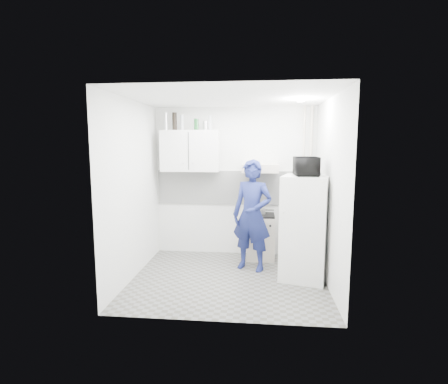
# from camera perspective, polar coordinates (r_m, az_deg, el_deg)

# --- Properties ---
(floor) EXTENTS (2.80, 2.80, 0.00)m
(floor) POSITION_cam_1_polar(r_m,az_deg,el_deg) (5.29, 0.68, -14.01)
(floor) COLOR slate
(floor) RESTS_ON ground
(ceiling) EXTENTS (2.80, 2.80, 0.00)m
(ceiling) POSITION_cam_1_polar(r_m,az_deg,el_deg) (4.95, 0.73, 15.17)
(ceiling) COLOR white
(ceiling) RESTS_ON wall_back
(wall_back) EXTENTS (2.80, 0.00, 2.80)m
(wall_back) POSITION_cam_1_polar(r_m,az_deg,el_deg) (6.19, 1.72, 1.65)
(wall_back) COLOR white
(wall_back) RESTS_ON floor
(wall_left) EXTENTS (0.00, 2.60, 2.60)m
(wall_left) POSITION_cam_1_polar(r_m,az_deg,el_deg) (5.26, -14.66, 0.29)
(wall_left) COLOR white
(wall_left) RESTS_ON floor
(wall_right) EXTENTS (0.00, 2.60, 2.60)m
(wall_right) POSITION_cam_1_polar(r_m,az_deg,el_deg) (5.03, 16.80, -0.14)
(wall_right) COLOR white
(wall_right) RESTS_ON floor
(person) EXTENTS (0.74, 0.61, 1.74)m
(person) POSITION_cam_1_polar(r_m,az_deg,el_deg) (5.47, 4.60, -3.80)
(person) COLOR navy
(person) RESTS_ON floor
(stove) EXTENTS (0.47, 0.47, 0.75)m
(stove) POSITION_cam_1_polar(r_m,az_deg,el_deg) (6.10, 6.03, -7.35)
(stove) COLOR beige
(stove) RESTS_ON floor
(fridge) EXTENTS (0.77, 0.77, 1.52)m
(fridge) POSITION_cam_1_polar(r_m,az_deg,el_deg) (5.23, 13.00, -5.71)
(fridge) COLOR white
(fridge) RESTS_ON floor
(stove_top) EXTENTS (0.45, 0.45, 0.03)m
(stove_top) POSITION_cam_1_polar(r_m,az_deg,el_deg) (6.01, 6.08, -3.79)
(stove_top) COLOR black
(stove_top) RESTS_ON stove
(saucepan) EXTENTS (0.16, 0.16, 0.09)m
(saucepan) POSITION_cam_1_polar(r_m,az_deg,el_deg) (6.05, 6.04, -3.16)
(saucepan) COLOR silver
(saucepan) RESTS_ON stove_top
(microwave) EXTENTS (0.49, 0.34, 0.27)m
(microwave) POSITION_cam_1_polar(r_m,az_deg,el_deg) (5.10, 13.31, 4.10)
(microwave) COLOR black
(microwave) RESTS_ON fridge
(bottle_a) EXTENTS (0.07, 0.07, 0.30)m
(bottle_a) POSITION_cam_1_polar(r_m,az_deg,el_deg) (6.19, -9.48, 11.26)
(bottle_a) COLOR silver
(bottle_a) RESTS_ON upper_cabinet
(bottle_b) EXTENTS (0.08, 0.08, 0.30)m
(bottle_b) POSITION_cam_1_polar(r_m,az_deg,el_deg) (6.15, -8.07, 11.33)
(bottle_b) COLOR black
(bottle_b) RESTS_ON upper_cabinet
(bottle_c) EXTENTS (0.06, 0.06, 0.26)m
(bottle_c) POSITION_cam_1_polar(r_m,az_deg,el_deg) (6.12, -6.86, 11.18)
(bottle_c) COLOR #B2B7BC
(bottle_c) RESTS_ON upper_cabinet
(canister_a) EXTENTS (0.08, 0.08, 0.19)m
(canister_a) POSITION_cam_1_polar(r_m,az_deg,el_deg) (6.07, -4.55, 10.93)
(canister_a) COLOR #144C1E
(canister_a) RESTS_ON upper_cabinet
(canister_b) EXTENTS (0.08, 0.08, 0.15)m
(canister_b) POSITION_cam_1_polar(r_m,az_deg,el_deg) (6.04, -3.11, 10.75)
(canister_b) COLOR silver
(canister_b) RESTS_ON upper_cabinet
(bottle_e) EXTENTS (0.06, 0.06, 0.24)m
(bottle_e) POSITION_cam_1_polar(r_m,az_deg,el_deg) (6.03, -2.26, 11.19)
(bottle_e) COLOR #B2B7BC
(bottle_e) RESTS_ON upper_cabinet
(upper_cabinet) EXTENTS (1.00, 0.35, 0.70)m
(upper_cabinet) POSITION_cam_1_polar(r_m,az_deg,el_deg) (6.08, -5.49, 6.70)
(upper_cabinet) COLOR white
(upper_cabinet) RESTS_ON wall_back
(range_hood) EXTENTS (0.60, 0.50, 0.14)m
(range_hood) POSITION_cam_1_polar(r_m,az_deg,el_deg) (5.90, 5.93, 3.93)
(range_hood) COLOR beige
(range_hood) RESTS_ON wall_back
(backsplash) EXTENTS (2.74, 0.03, 0.60)m
(backsplash) POSITION_cam_1_polar(r_m,az_deg,el_deg) (6.19, 1.71, 0.71)
(backsplash) COLOR white
(backsplash) RESTS_ON wall_back
(pipe_a) EXTENTS (0.05, 0.05, 2.60)m
(pipe_a) POSITION_cam_1_polar(r_m,az_deg,el_deg) (6.16, 13.83, 1.39)
(pipe_a) COLOR beige
(pipe_a) RESTS_ON floor
(pipe_b) EXTENTS (0.04, 0.04, 2.60)m
(pipe_b) POSITION_cam_1_polar(r_m,az_deg,el_deg) (6.14, 12.72, 1.41)
(pipe_b) COLOR beige
(pipe_b) RESTS_ON floor
(ceiling_spot_fixture) EXTENTS (0.10, 0.10, 0.02)m
(ceiling_spot_fixture) POSITION_cam_1_polar(r_m,az_deg,el_deg) (5.16, 12.44, 14.36)
(ceiling_spot_fixture) COLOR white
(ceiling_spot_fixture) RESTS_ON ceiling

